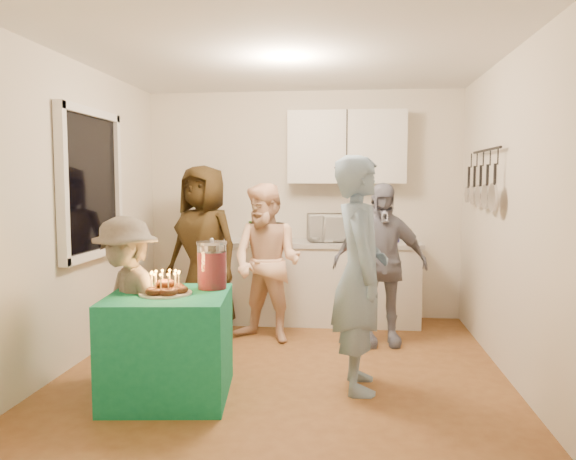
# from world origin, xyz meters

# --- Properties ---
(floor) EXTENTS (4.00, 4.00, 0.00)m
(floor) POSITION_xyz_m (0.00, 0.00, 0.00)
(floor) COLOR brown
(floor) RESTS_ON ground
(ceiling) EXTENTS (4.00, 4.00, 0.00)m
(ceiling) POSITION_xyz_m (0.00, 0.00, 2.60)
(ceiling) COLOR white
(ceiling) RESTS_ON floor
(back_wall) EXTENTS (3.60, 3.60, 0.00)m
(back_wall) POSITION_xyz_m (0.00, 2.00, 1.30)
(back_wall) COLOR silver
(back_wall) RESTS_ON floor
(left_wall) EXTENTS (4.00, 4.00, 0.00)m
(left_wall) POSITION_xyz_m (-1.80, 0.00, 1.30)
(left_wall) COLOR silver
(left_wall) RESTS_ON floor
(right_wall) EXTENTS (4.00, 4.00, 0.00)m
(right_wall) POSITION_xyz_m (1.80, 0.00, 1.30)
(right_wall) COLOR silver
(right_wall) RESTS_ON floor
(window_night) EXTENTS (0.04, 1.00, 1.20)m
(window_night) POSITION_xyz_m (-1.77, 0.30, 1.55)
(window_night) COLOR black
(window_night) RESTS_ON left_wall
(counter) EXTENTS (2.20, 0.58, 0.86)m
(counter) POSITION_xyz_m (0.20, 1.70, 0.43)
(counter) COLOR white
(counter) RESTS_ON floor
(countertop) EXTENTS (2.24, 0.62, 0.05)m
(countertop) POSITION_xyz_m (0.20, 1.70, 0.89)
(countertop) COLOR beige
(countertop) RESTS_ON counter
(upper_cabinet) EXTENTS (1.30, 0.30, 0.80)m
(upper_cabinet) POSITION_xyz_m (0.50, 1.85, 1.95)
(upper_cabinet) COLOR white
(upper_cabinet) RESTS_ON back_wall
(pot_rack) EXTENTS (0.12, 1.00, 0.60)m
(pot_rack) POSITION_xyz_m (1.72, 0.70, 1.60)
(pot_rack) COLOR black
(pot_rack) RESTS_ON right_wall
(microwave) EXTENTS (0.60, 0.47, 0.30)m
(microwave) POSITION_xyz_m (0.35, 1.70, 1.06)
(microwave) COLOR white
(microwave) RESTS_ON countertop
(party_table) EXTENTS (0.94, 0.94, 0.76)m
(party_table) POSITION_xyz_m (-0.77, -0.60, 0.38)
(party_table) COLOR #127B4E
(party_table) RESTS_ON floor
(donut_cake) EXTENTS (0.38, 0.38, 0.18)m
(donut_cake) POSITION_xyz_m (-0.79, -0.61, 0.85)
(donut_cake) COLOR #381C0C
(donut_cake) RESTS_ON party_table
(punch_jar) EXTENTS (0.22, 0.22, 0.34)m
(punch_jar) POSITION_xyz_m (-0.50, -0.37, 0.93)
(punch_jar) COLOR #AC0D21
(punch_jar) RESTS_ON party_table
(man_birthday) EXTENTS (0.48, 0.68, 1.77)m
(man_birthday) POSITION_xyz_m (0.61, -0.29, 0.88)
(man_birthday) COLOR #7C98B4
(man_birthday) RESTS_ON floor
(woman_back_left) EXTENTS (1.00, 0.84, 1.74)m
(woman_back_left) POSITION_xyz_m (-1.00, 1.30, 0.87)
(woman_back_left) COLOR #513B17
(woman_back_left) RESTS_ON floor
(woman_back_center) EXTENTS (0.92, 0.83, 1.56)m
(woman_back_center) POSITION_xyz_m (-0.27, 0.90, 0.78)
(woman_back_center) COLOR #FAA982
(woman_back_center) RESTS_ON floor
(woman_back_right) EXTENTS (0.96, 0.50, 1.56)m
(woman_back_right) POSITION_xyz_m (0.83, 0.89, 0.78)
(woman_back_right) COLOR black
(woman_back_right) RESTS_ON floor
(child_near_left) EXTENTS (0.97, 0.93, 1.32)m
(child_near_left) POSITION_xyz_m (-1.10, -0.57, 0.66)
(child_near_left) COLOR #5D544A
(child_near_left) RESTS_ON floor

